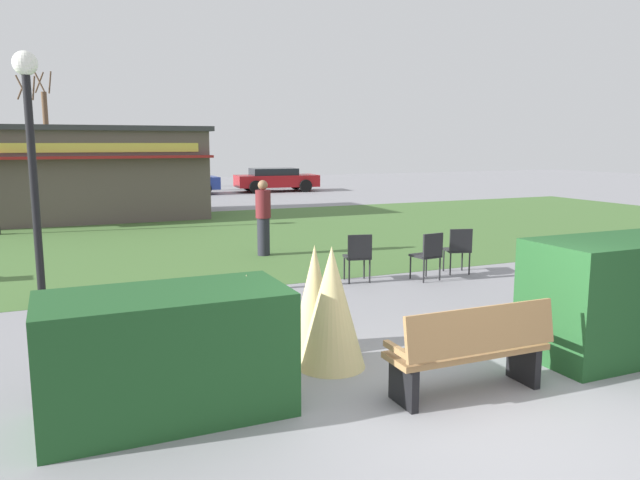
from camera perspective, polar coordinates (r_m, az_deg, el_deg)
ground_plane at (r=6.02m, az=15.54°, el=-15.88°), size 80.00×80.00×0.00m
lawn_patch at (r=16.55m, az=-10.99°, el=0.22°), size 36.00×12.00×0.01m
park_bench at (r=6.32m, az=13.97°, el=-9.92°), size 1.70×0.54×0.95m
hedge_left at (r=5.88m, az=-14.14°, el=-10.29°), size 2.23×1.10×1.17m
hedge_right at (r=8.27m, az=27.29°, el=-4.58°), size 2.71×1.10×1.40m
ornamental_grass_behind_left at (r=6.39m, az=-6.80°, el=-8.42°), size 0.68×0.68×1.19m
ornamental_grass_behind_right at (r=7.38m, az=-0.50°, el=-5.46°), size 0.60×0.60×1.31m
ornamental_grass_behind_center at (r=6.84m, az=1.09°, el=-6.31°), size 0.77×0.77×1.38m
lamppost_mid at (r=10.19m, az=-25.39°, el=7.82°), size 0.36×0.36×3.84m
food_kiosk at (r=21.82m, az=-21.02°, el=5.92°), size 7.71×4.51×3.03m
cafe_chair_west at (r=12.00m, az=12.83°, el=-0.63°), size 0.54×0.54×0.89m
cafe_chair_east at (r=11.30m, az=10.13°, el=-1.14°), size 0.49×0.49×0.89m
cafe_chair_center at (r=11.01m, az=3.60°, el=-1.29°), size 0.52×0.52×0.89m
person_strolling at (r=13.65m, az=-5.33°, el=2.12°), size 0.34×0.34×1.69m
parked_car_west_slot at (r=30.04m, az=-23.02°, el=4.82°), size 4.27×2.19×1.20m
parked_car_center_slot at (r=30.50m, az=-13.59°, el=5.34°), size 4.22×2.09×1.20m
parked_car_east_slot at (r=31.85m, az=-4.16°, el=5.72°), size 4.35×2.35×1.20m
tree_left_bg at (r=35.91m, az=-24.18°, el=8.68°), size 0.91×0.96×6.21m
tree_center_bg at (r=33.04m, az=-25.49°, el=8.16°), size 0.91×0.96×5.66m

